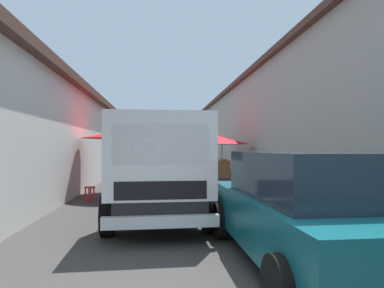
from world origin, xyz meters
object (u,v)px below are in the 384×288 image
Objects in this scene: fruit_stall_far_right at (128,140)px; plastic_stool at (90,191)px; fruit_stall_mid_lane at (131,142)px; fruit_stall_near_left at (213,143)px; parked_scooter at (296,184)px; hatchback_car at (309,208)px; delivery_truck at (158,172)px; vendor_by_crates at (138,157)px; fruit_stall_far_left at (222,145)px.

plastic_stool is at bearing 148.91° from fruit_stall_far_right.
fruit_stall_near_left reaches higher than fruit_stall_mid_lane.
parked_scooter is at bearing -174.89° from fruit_stall_near_left.
fruit_stall_near_left is 0.60× the size of hatchback_car.
fruit_stall_far_right reaches higher than plastic_stool.
delivery_truck is 13.17m from vendor_by_crates.
fruit_stall_mid_lane is at bearing 7.36° from delivery_truck.
fruit_stall_far_right reaches higher than vendor_by_crates.
fruit_stall_far_right is at bearing -31.09° from plastic_stool.
parked_scooter is 3.89× the size of plastic_stool.
fruit_stall_near_left reaches higher than delivery_truck.
vendor_by_crates is at bearing 11.39° from hatchback_car.
fruit_stall_mid_lane is at bearing 67.20° from fruit_stall_far_left.
hatchback_car is 3.10m from delivery_truck.
fruit_stall_far_left is 6.47× the size of plastic_stool.
delivery_truck is at bearing 125.16° from parked_scooter.
hatchback_car is 2.41× the size of vendor_by_crates.
plastic_stool is (-10.29, 0.66, -0.61)m from vendor_by_crates.
fruit_stall_mid_lane is 0.57× the size of delivery_truck.
fruit_stall_near_left is at bearing -26.40° from fruit_stall_far_right.
fruit_stall_mid_lane is at bearing -2.27° from plastic_stool.
parked_scooter is 5.87m from plastic_stool.
fruit_stall_far_left is (-1.96, -4.67, -0.18)m from fruit_stall_mid_lane.
parked_scooter is (-9.02, -5.51, -1.40)m from fruit_stall_mid_lane.
plastic_stool is (-9.00, 0.36, -1.52)m from fruit_stall_mid_lane.
hatchback_car is at bearing -156.67° from fruit_stall_far_right.
fruit_stall_mid_lane is 9.14m from plastic_stool.
fruit_stall_far_left is at bearing -112.80° from fruit_stall_mid_lane.
parked_scooter is (-10.31, -5.21, -0.49)m from vendor_by_crates.
vendor_by_crates is at bearing 26.81° from parked_scooter.
parked_scooter is (2.81, -3.98, -0.59)m from delivery_truck.
hatchback_car is at bearing -144.14° from plastic_stool.
fruit_stall_near_left is 1.46× the size of vendor_by_crates.
fruit_stall_near_left is 9.23m from fruit_stall_far_right.
fruit_stall_far_right is 2.24m from plastic_stool.
fruit_stall_far_right reaches higher than hatchback_car.
fruit_stall_mid_lane reaches higher than fruit_stall_far_left.
fruit_stall_mid_lane is 1.01× the size of fruit_stall_far_left.
fruit_stall_near_left is (2.71, 0.03, 0.11)m from fruit_stall_far_left.
hatchback_car is 0.79× the size of delivery_truck.
fruit_stall_mid_lane is at bearing 13.55° from hatchback_car.
fruit_stall_far_right is 5.36m from parked_scooter.
fruit_stall_far_right is at bearing 73.32° from parked_scooter.
plastic_stool is (-7.04, 5.03, -1.34)m from fruit_stall_far_left.
hatchback_car is 6.48m from plastic_stool.
delivery_truck is at bearing -146.25° from plastic_stool.
plastic_stool is (0.01, 5.87, -0.12)m from parked_scooter.
plastic_stool is at bearing 89.86° from parked_scooter.
fruit_stall_far_right is at bearing -178.50° from vendor_by_crates.
vendor_by_crates is 11.56m from parked_scooter.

